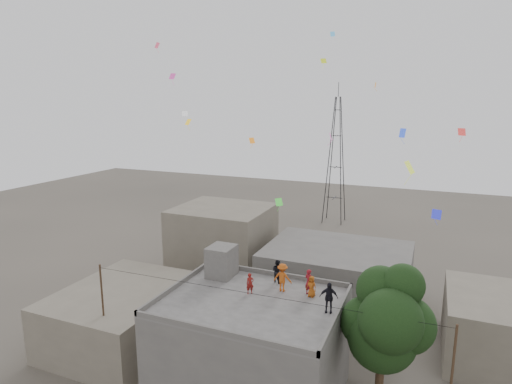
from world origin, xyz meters
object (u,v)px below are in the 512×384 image
at_px(person_dark_adult, 329,297).
at_px(tree, 387,321).
at_px(person_red_adult, 309,282).
at_px(transmission_tower, 336,160).
at_px(stair_head_box, 222,261).

bearing_deg(person_dark_adult, tree, -7.35).
xyz_separation_m(person_red_adult, person_dark_adult, (1.56, -1.66, 0.06)).
relative_size(person_red_adult, person_dark_adult, 0.93).
bearing_deg(transmission_tower, person_red_adult, -79.86).
distance_m(stair_head_box, person_dark_adult, 7.85).
bearing_deg(person_red_adult, person_dark_adult, 161.68).
relative_size(stair_head_box, person_red_adult, 1.27).
distance_m(person_red_adult, person_dark_adult, 2.27).
height_order(stair_head_box, transmission_tower, transmission_tower).
bearing_deg(stair_head_box, tree, -10.74).
relative_size(stair_head_box, transmission_tower, 0.10).
height_order(person_red_adult, person_dark_adult, person_dark_adult).
relative_size(tree, transmission_tower, 0.45).
bearing_deg(person_red_adult, tree, -169.35).
height_order(tree, person_red_adult, tree).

